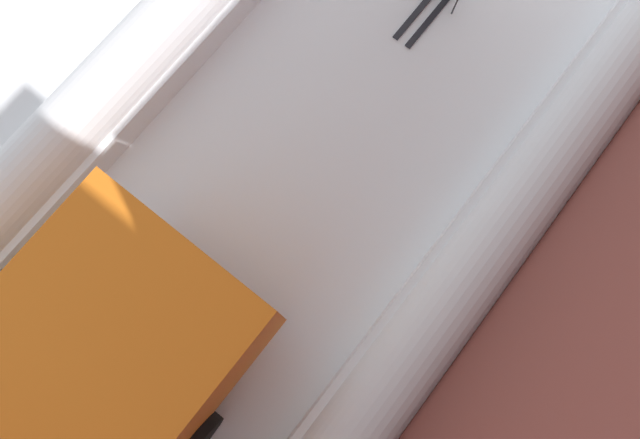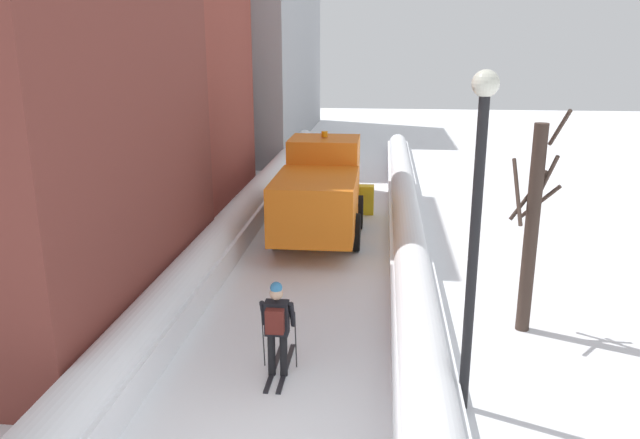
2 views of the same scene
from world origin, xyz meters
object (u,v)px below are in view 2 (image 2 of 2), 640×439
(plow_truck, at_px, (320,191))
(bare_tree_near, at_px, (532,226))
(skier, at_px, (277,325))
(traffic_light_pole, at_px, (113,182))
(street_lamp, at_px, (477,207))

(plow_truck, relative_size, bare_tree_near, 1.28)
(plow_truck, relative_size, skier, 3.31)
(traffic_light_pole, distance_m, bare_tree_near, 8.50)
(plow_truck, bearing_deg, traffic_light_pole, -118.66)
(plow_truck, distance_m, street_lamp, 9.79)
(skier, relative_size, traffic_light_pole, 0.41)
(street_lamp, height_order, bare_tree_near, street_lamp)
(plow_truck, bearing_deg, bare_tree_near, -50.35)
(skier, distance_m, street_lamp, 4.09)
(traffic_light_pole, xyz_separation_m, street_lamp, (6.84, -2.52, 0.32))
(traffic_light_pole, bearing_deg, bare_tree_near, 3.91)
(plow_truck, xyz_separation_m, traffic_light_pole, (-3.54, -6.49, 1.64))
(skier, bearing_deg, plow_truck, 90.55)
(plow_truck, relative_size, traffic_light_pole, 1.35)
(plow_truck, distance_m, skier, 8.32)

